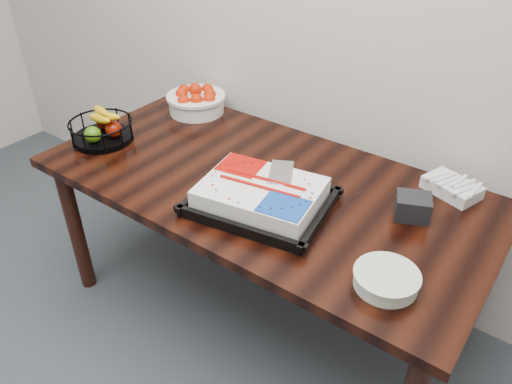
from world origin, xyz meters
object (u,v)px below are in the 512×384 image
Objects in this scene: tangerine_bowl at (196,97)px; fruit_basket at (101,128)px; plate_stack at (386,279)px; table at (262,197)px; napkin_box at (413,207)px; cake_tray at (261,196)px.

fruit_basket is (-0.14, -0.48, -0.02)m from tangerine_bowl.
fruit_basket is at bearing 175.93° from plate_stack.
table is 0.73m from tangerine_bowl.
fruit_basket is at bearing -105.83° from tangerine_bowl.
napkin_box is (0.57, 0.12, 0.13)m from table.
fruit_basket is at bearing -179.38° from cake_tray.
plate_stack is (1.27, -0.58, -0.05)m from tangerine_bowl.
tangerine_bowl is at bearing 147.46° from cake_tray.
plate_stack is at bearing -4.07° from fruit_basket.
cake_tray is at bearing -55.99° from table.
table is at bearing 124.01° from cake_tray.
plate_stack reaches higher than table.
table is 3.34× the size of cake_tray.
cake_tray reaches higher than plate_stack.
table is 6.42× the size of fruit_basket.
fruit_basket is 1.41m from plate_stack.
fruit_basket is 1.37m from napkin_box.
plate_stack is at bearing -79.42° from napkin_box.
cake_tray reaches higher than table.
tangerine_bowl is 0.50m from fruit_basket.
fruit_basket is (-0.87, -0.01, 0.02)m from cake_tray.
tangerine_bowl is 1.40m from plate_stack.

